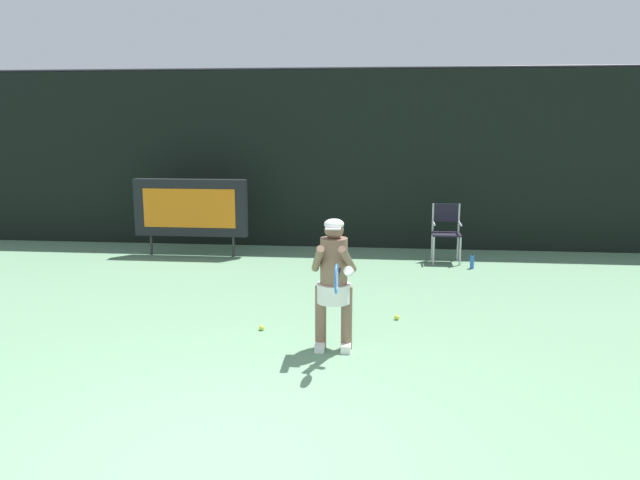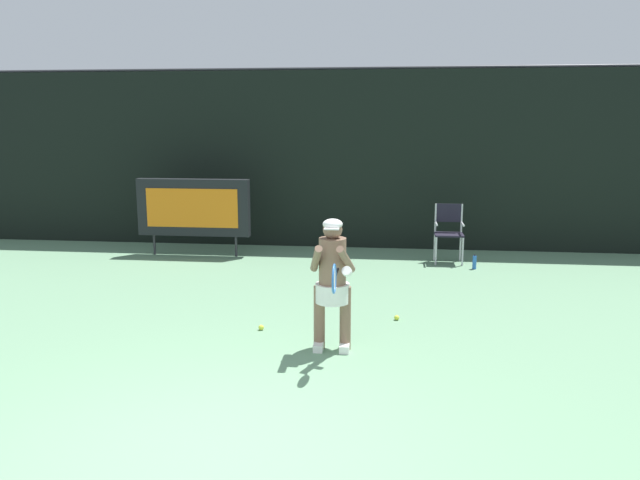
{
  "view_description": "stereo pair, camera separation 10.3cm",
  "coord_description": "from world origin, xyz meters",
  "px_view_note": "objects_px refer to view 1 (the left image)",
  "views": [
    {
      "loc": [
        1.26,
        -4.31,
        2.61
      ],
      "look_at": [
        0.42,
        3.74,
        1.05
      ],
      "focal_mm": 35.01,
      "sensor_mm": 36.0,
      "label": 1
    },
    {
      "loc": [
        1.36,
        -4.3,
        2.61
      ],
      "look_at": [
        0.42,
        3.74,
        1.05
      ],
      "focal_mm": 35.01,
      "sensor_mm": 36.0,
      "label": 2
    }
  ],
  "objects_px": {
    "umpire_chair": "(446,229)",
    "scoreboard": "(191,208)",
    "tennis_ball_spare": "(262,328)",
    "water_bottle": "(472,262)",
    "tennis_ball_loose": "(397,317)",
    "tennis_player": "(334,278)",
    "tennis_racket": "(337,278)"
  },
  "relations": [
    {
      "from": "scoreboard",
      "to": "tennis_ball_loose",
      "type": "xyz_separation_m",
      "value": [
        3.92,
        -3.62,
        -0.91
      ]
    },
    {
      "from": "tennis_player",
      "to": "tennis_ball_loose",
      "type": "xyz_separation_m",
      "value": [
        0.75,
        1.16,
        -0.81
      ]
    },
    {
      "from": "water_bottle",
      "to": "tennis_racket",
      "type": "height_order",
      "value": "tennis_racket"
    },
    {
      "from": "scoreboard",
      "to": "umpire_chair",
      "type": "relative_size",
      "value": 2.04
    },
    {
      "from": "umpire_chair",
      "to": "tennis_racket",
      "type": "xyz_separation_m",
      "value": [
        -1.63,
        -5.36,
        0.39
      ]
    },
    {
      "from": "tennis_player",
      "to": "water_bottle",
      "type": "bearing_deg",
      "value": 63.24
    },
    {
      "from": "tennis_racket",
      "to": "tennis_ball_spare",
      "type": "bearing_deg",
      "value": 151.06
    },
    {
      "from": "scoreboard",
      "to": "tennis_ball_spare",
      "type": "height_order",
      "value": "scoreboard"
    },
    {
      "from": "water_bottle",
      "to": "tennis_ball_loose",
      "type": "bearing_deg",
      "value": -114.25
    },
    {
      "from": "tennis_ball_loose",
      "to": "tennis_ball_spare",
      "type": "height_order",
      "value": "same"
    },
    {
      "from": "tennis_racket",
      "to": "umpire_chair",
      "type": "bearing_deg",
      "value": 92.62
    },
    {
      "from": "tennis_racket",
      "to": "tennis_ball_spare",
      "type": "relative_size",
      "value": 8.85
    },
    {
      "from": "water_bottle",
      "to": "tennis_ball_loose",
      "type": "distance_m",
      "value": 3.38
    },
    {
      "from": "tennis_ball_loose",
      "to": "tennis_racket",
      "type": "bearing_deg",
      "value": -110.74
    },
    {
      "from": "umpire_chair",
      "to": "tennis_ball_loose",
      "type": "height_order",
      "value": "umpire_chair"
    },
    {
      "from": "tennis_ball_spare",
      "to": "tennis_player",
      "type": "bearing_deg",
      "value": -30.19
    },
    {
      "from": "umpire_chair",
      "to": "tennis_ball_loose",
      "type": "bearing_deg",
      "value": -104.96
    },
    {
      "from": "tennis_player",
      "to": "tennis_racket",
      "type": "height_order",
      "value": "tennis_player"
    },
    {
      "from": "scoreboard",
      "to": "tennis_ball_loose",
      "type": "relative_size",
      "value": 32.35
    },
    {
      "from": "umpire_chair",
      "to": "water_bottle",
      "type": "relative_size",
      "value": 4.08
    },
    {
      "from": "umpire_chair",
      "to": "tennis_player",
      "type": "relative_size",
      "value": 0.71
    },
    {
      "from": "scoreboard",
      "to": "tennis_ball_spare",
      "type": "relative_size",
      "value": 32.35
    },
    {
      "from": "water_bottle",
      "to": "umpire_chair",
      "type": "bearing_deg",
      "value": 129.71
    },
    {
      "from": "scoreboard",
      "to": "umpire_chair",
      "type": "height_order",
      "value": "scoreboard"
    },
    {
      "from": "scoreboard",
      "to": "tennis_racket",
      "type": "height_order",
      "value": "scoreboard"
    },
    {
      "from": "tennis_player",
      "to": "tennis_ball_spare",
      "type": "distance_m",
      "value": 1.37
    },
    {
      "from": "umpire_chair",
      "to": "tennis_ball_loose",
      "type": "xyz_separation_m",
      "value": [
        -0.96,
        -3.59,
        -0.58
      ]
    },
    {
      "from": "umpire_chair",
      "to": "tennis_ball_spare",
      "type": "bearing_deg",
      "value": -122.44
    },
    {
      "from": "scoreboard",
      "to": "water_bottle",
      "type": "height_order",
      "value": "scoreboard"
    },
    {
      "from": "water_bottle",
      "to": "tennis_ball_spare",
      "type": "distance_m",
      "value": 4.81
    },
    {
      "from": "umpire_chair",
      "to": "scoreboard",
      "type": "bearing_deg",
      "value": 179.72
    },
    {
      "from": "water_bottle",
      "to": "tennis_player",
      "type": "xyz_separation_m",
      "value": [
        -2.14,
        -4.23,
        0.72
      ]
    }
  ]
}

